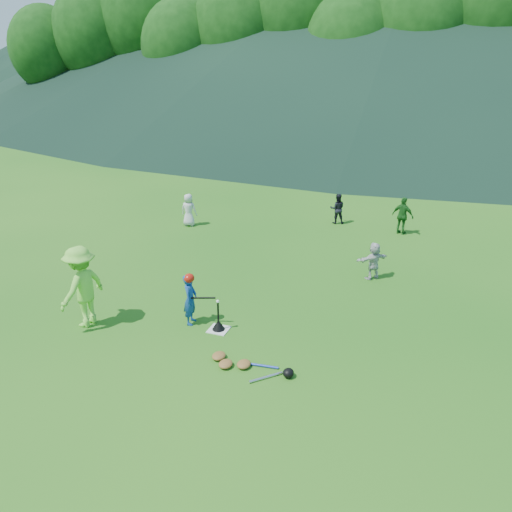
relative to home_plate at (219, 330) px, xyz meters
The scene contains 14 objects.
ground 0.01m from the home_plate, ahead, with size 120.00×120.00×0.00m, color #1B5C15.
home_plate is the anchor object (origin of this frame).
baseball 0.73m from the home_plate, ahead, with size 0.08×0.08×0.08m, color white.
batter_child 0.97m from the home_plate, behind, with size 0.45×0.30×1.24m, color navy.
adult_coach 3.28m from the home_plate, 164.87° to the right, with size 1.26×0.72×1.95m, color #7DDD41.
fielder_a 7.84m from the home_plate, 122.17° to the left, with size 0.59×0.38×1.21m, color silver.
fielder_b 8.85m from the home_plate, 83.93° to the left, with size 0.55×0.43×1.14m, color black.
fielder_c 9.04m from the home_plate, 68.30° to the left, with size 0.78×0.33×1.33m, color #1B5A1C.
fielder_d 5.09m from the home_plate, 54.80° to the left, with size 1.00×0.32×1.08m, color #BEBEBE.
batting_tee 0.12m from the home_plate, ahead, with size 0.30×0.30×0.68m.
batter_gear 1.33m from the home_plate, behind, with size 0.72×0.26×0.60m.
equipment_pile 1.61m from the home_plate, 47.39° to the right, with size 1.80×0.76×0.19m.
outfield_fence 28.01m from the home_plate, 90.00° to the left, with size 70.07×0.08×1.33m.
tree_line 34.81m from the home_plate, 89.65° to the left, with size 70.04×11.40×14.82m.
Camera 1 is at (4.28, -9.14, 5.89)m, focal length 35.00 mm.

